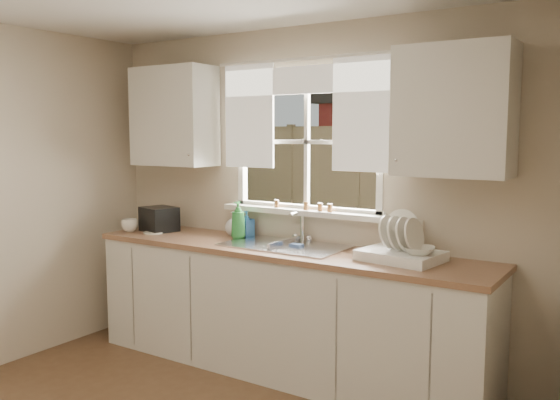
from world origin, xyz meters
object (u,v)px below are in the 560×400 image
Objects in this scene: soap_bottle_a at (238,220)px; dish_rack at (401,250)px; cup at (130,225)px; black_appliance at (159,219)px.

dish_rack is at bearing -7.82° from soap_bottle_a.
cup is 0.24m from black_appliance.
dish_rack is 1.34m from soap_bottle_a.
black_appliance is at bearing -179.58° from dish_rack.
soap_bottle_a reaches higher than cup.
soap_bottle_a is 0.97m from cup.
cup is at bearing -171.87° from soap_bottle_a.
dish_rack is 1.96× the size of black_appliance.
black_appliance is (-2.10, -0.02, 0.03)m from dish_rack.
dish_rack reaches higher than cup.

